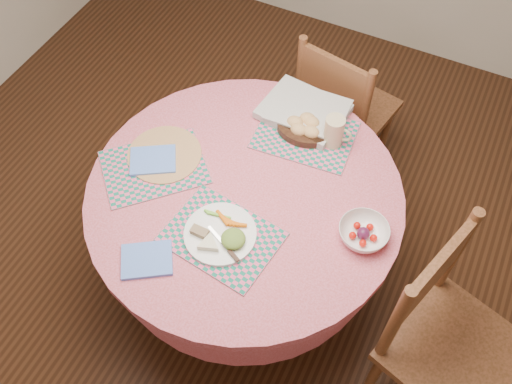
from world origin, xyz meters
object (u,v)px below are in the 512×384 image
(wicker_trivet, at_px, (165,155))
(fruit_bowl, at_px, (363,233))
(chair_back, at_px, (341,109))
(latte_mug, at_px, (334,131))
(chair_right, at_px, (444,337))
(dinner_plate, at_px, (221,235))
(bread_bowl, at_px, (304,127))
(dining_table, at_px, (245,219))

(wicker_trivet, bearing_deg, fruit_bowl, -0.60)
(chair_back, height_order, wicker_trivet, chair_back)
(wicker_trivet, xyz_separation_m, latte_mug, (0.59, 0.36, 0.07))
(chair_right, distance_m, dinner_plate, 0.91)
(bread_bowl, bearing_deg, wicker_trivet, -141.77)
(dining_table, xyz_separation_m, chair_back, (0.12, 0.83, -0.07))
(dining_table, xyz_separation_m, bread_bowl, (0.09, 0.38, 0.23))
(chair_back, height_order, latte_mug, chair_back)
(fruit_bowl, bearing_deg, dinner_plate, -153.67)
(chair_back, distance_m, bread_bowl, 0.54)
(dinner_plate, relative_size, bread_bowl, 1.16)
(chair_right, relative_size, latte_mug, 7.34)
(dinner_plate, height_order, fruit_bowl, same)
(chair_back, height_order, fruit_bowl, chair_back)
(chair_right, relative_size, chair_back, 1.09)
(latte_mug, bearing_deg, chair_back, 102.48)
(chair_right, bearing_deg, bread_bowl, 75.34)
(dining_table, distance_m, dinner_plate, 0.31)
(dinner_plate, bearing_deg, fruit_bowl, 26.33)
(chair_right, xyz_separation_m, latte_mug, (-0.67, 0.50, 0.30))
(chair_back, bearing_deg, dining_table, 93.32)
(chair_right, relative_size, fruit_bowl, 4.51)
(chair_back, height_order, dinner_plate, chair_back)
(wicker_trivet, bearing_deg, dinner_plate, -31.61)
(dining_table, relative_size, chair_back, 1.34)
(chair_back, distance_m, latte_mug, 0.57)
(dining_table, distance_m, bread_bowl, 0.45)
(wicker_trivet, xyz_separation_m, dinner_plate, (0.39, -0.24, 0.02))
(fruit_bowl, bearing_deg, wicker_trivet, 179.40)
(chair_back, xyz_separation_m, bread_bowl, (-0.03, -0.45, 0.30))
(chair_right, height_order, fruit_bowl, chair_right)
(chair_right, relative_size, bread_bowl, 4.39)
(bread_bowl, bearing_deg, fruit_bowl, -43.09)
(wicker_trivet, bearing_deg, bread_bowl, 38.23)
(dinner_plate, relative_size, fruit_bowl, 1.20)
(bread_bowl, height_order, fruit_bowl, bread_bowl)
(chair_right, relative_size, dinner_plate, 3.77)
(chair_back, relative_size, dinner_plate, 3.45)
(wicker_trivet, height_order, dinner_plate, dinner_plate)
(dining_table, height_order, bread_bowl, bread_bowl)
(latte_mug, bearing_deg, wicker_trivet, -148.55)
(wicker_trivet, bearing_deg, latte_mug, 31.45)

